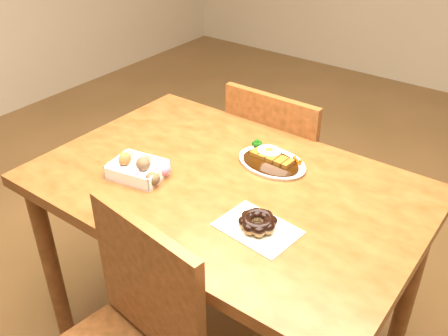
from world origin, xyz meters
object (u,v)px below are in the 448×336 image
Objects in this scene: table at (226,207)px; donut_box at (138,169)px; katsu_curry_plate at (271,160)px; chair_far at (283,171)px; pon_de_ring at (258,223)px.

table is 5.91× the size of donut_box.
katsu_curry_plate is 0.44m from donut_box.
chair_far is at bearing 100.17° from table.
chair_far is 3.40× the size of katsu_curry_plate.
table is at bearing 100.50° from chair_far.
donut_box reaches higher than table.
katsu_curry_plate is 0.35m from pon_de_ring.
pon_de_ring is (0.15, -0.31, 0.01)m from katsu_curry_plate.
katsu_curry_plate is at bearing 46.43° from donut_box.
pon_de_ring is at bearing -33.47° from table.
katsu_curry_plate is (0.05, 0.18, 0.11)m from table.
table is 0.27m from pon_de_ring.
chair_far reaches higher than table.
chair_far is 4.28× the size of donut_box.
table is 0.22m from katsu_curry_plate.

